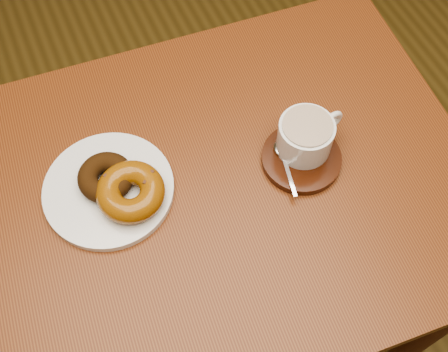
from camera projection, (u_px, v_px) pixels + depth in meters
name	position (u px, v px, depth m)	size (l,w,h in m)	color
cafe_table	(214.00, 220.00, 1.05)	(0.93, 0.73, 0.83)	brown
donut_plate	(109.00, 189.00, 0.92)	(0.21, 0.21, 0.01)	white
donut_cinnamon	(106.00, 177.00, 0.90)	(0.09, 0.09, 0.03)	#341D0A
donut_caramel	(131.00, 192.00, 0.89)	(0.14, 0.14, 0.04)	#8A500F
saucer	(301.00, 158.00, 0.95)	(0.13, 0.13, 0.01)	#321306
coffee_cup	(306.00, 136.00, 0.92)	(0.12, 0.09, 0.06)	white
teaspoon	(283.00, 154.00, 0.94)	(0.03, 0.11, 0.01)	silver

